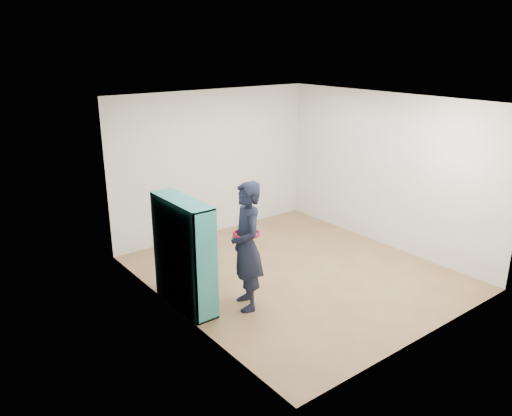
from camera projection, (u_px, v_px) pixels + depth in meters
floor at (296, 272)px, 7.66m from camera, size 4.50×4.50×0.00m
ceiling at (300, 101)px, 6.84m from camera, size 4.50×4.50×0.00m
wall_left at (176, 220)px, 6.10m from camera, size 0.02×4.50×2.60m
wall_right at (386, 171)px, 8.41m from camera, size 0.02×4.50×2.60m
wall_back at (214, 163)px, 8.95m from camera, size 4.00×0.02×2.60m
wall_front at (433, 237)px, 5.56m from camera, size 4.00×0.02×2.60m
bookshelf at (183, 256)px, 6.48m from camera, size 0.32×1.11×1.48m
person at (247, 246)px, 6.42m from camera, size 0.61×0.74×1.73m
smartphone at (234, 237)px, 6.41m from camera, size 0.02×0.10×0.13m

